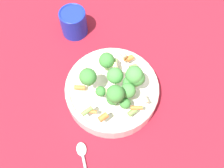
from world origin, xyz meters
name	(u,v)px	position (x,y,z in m)	size (l,w,h in m)	color
ground_plane	(112,95)	(0.00, 0.00, 0.00)	(3.00, 3.00, 0.00)	maroon
bowl	(112,90)	(0.00, 0.00, 0.03)	(0.25, 0.25, 0.05)	silver
pasta_salad	(117,81)	(-0.02, 0.00, 0.10)	(0.19, 0.22, 0.09)	#8CB766
cup	(74,22)	(0.24, -0.09, 0.04)	(0.08, 0.08, 0.08)	#192DAD
spoon	(84,161)	(-0.07, 0.18, 0.01)	(0.14, 0.10, 0.01)	silver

